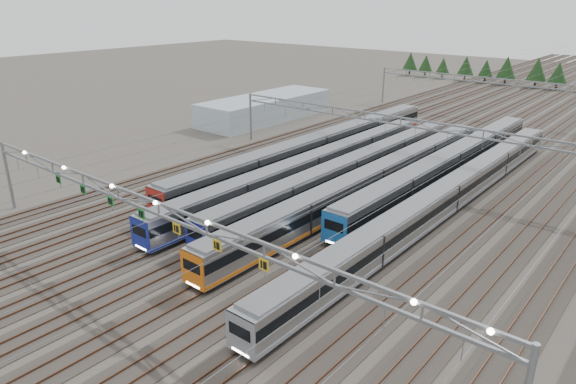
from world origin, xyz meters
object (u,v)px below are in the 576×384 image
Objects in this scene: train_c at (347,171)px; train_b at (310,168)px; gantry_mid at (400,128)px; west_shed at (266,108)px; train_a at (318,148)px; train_e at (449,165)px; train_d at (373,181)px; train_f at (447,197)px; gantry_far at (508,87)px; gantry_near at (157,212)px.

train_b is at bearing -156.04° from train_c.
west_shed is (-36.88, 13.80, -4.10)m from gantry_mid.
gantry_mid reaches higher than train_a.
train_a is 18.63m from train_e.
train_e reaches higher than train_b.
west_shed is (-39.13, 24.28, 0.22)m from train_d.
train_a is at bearing -163.31° from gantry_mid.
train_f is at bearing 5.22° from train_b.
train_a is 49.83m from gantry_far.
train_a is at bearing 152.22° from train_d.
gantry_mid is at bearing -20.51° from west_shed.
train_e is (18.00, 4.80, -0.13)m from train_a.
gantry_mid is at bearing 16.69° from train_a.
west_shed is at bearing 154.10° from train_f.
train_e reaches higher than train_d.
gantry_far reaches higher than train_a.
train_e is (13.50, 12.65, 0.09)m from train_b.
west_shed is (-34.63, 23.02, 0.24)m from train_c.
train_f is (22.50, -6.20, -0.31)m from train_a.
gantry_far is (-11.25, 54.57, 4.40)m from train_f.
gantry_near reaches higher than west_shed.
gantry_near reaches higher than train_a.
train_f is (4.50, -11.01, -0.18)m from train_e.
train_a is 15.26m from train_d.
train_e is 45.35m from west_shed.
train_c is (9.00, -5.85, -0.25)m from train_a.
gantry_mid is (11.25, 3.37, 4.09)m from train_a.
train_f is at bearing -15.41° from train_a.
train_a is at bearing -103.09° from gantry_far.
train_e is at bearing -15.82° from west_shed.
train_e is 8.09m from gantry_mid.
west_shed is at bearing 140.30° from train_b.
train_d is at bearing -15.69° from train_c.
train_e is at bearing 49.80° from train_c.
train_e is at bearing 112.24° from train_f.
gantry_far reaches higher than train_d.
west_shed reaches higher than train_c.
train_b is (4.50, -7.85, -0.23)m from train_a.
train_f is at bearing 5.77° from train_d.
gantry_near is at bearing -73.04° from train_a.
train_d is 1.90× the size of west_shed.
train_c is at bearing 164.31° from train_d.
train_f is 55.89m from gantry_far.
west_shed reaches higher than train_b.
gantry_near is at bearing -90.07° from gantry_mid.
train_d is 11.56m from gantry_mid.
gantry_mid is 45.00m from gantry_far.
train_c is 41.58m from west_shed.
train_d is at bearing -110.69° from train_e.
train_c is 4.67m from train_d.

